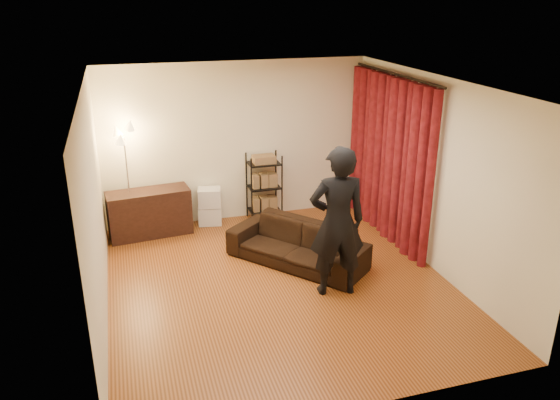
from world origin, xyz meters
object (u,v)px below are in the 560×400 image
object	(u,v)px
storage_boxes	(210,206)
sofa	(297,244)
person	(337,222)
wire_shelf	(264,187)
floor_lamp	(128,182)
media_cabinet	(150,213)

from	to	relation	value
storage_boxes	sofa	bearing A→B (deg)	-61.58
person	wire_shelf	xyz separation A→B (m)	(-0.24, 2.68, -0.41)
person	wire_shelf	size ratio (longest dim) A/B	1.71
person	floor_lamp	xyz separation A→B (m)	(-2.48, 2.60, -0.08)
media_cabinet	floor_lamp	world-z (taller)	floor_lamp
media_cabinet	wire_shelf	world-z (taller)	wire_shelf
sofa	media_cabinet	distance (m)	2.57
media_cabinet	wire_shelf	distance (m)	1.97
person	floor_lamp	distance (m)	3.60
storage_boxes	person	bearing A→B (deg)	-66.33
wire_shelf	person	bearing A→B (deg)	-69.85
person	storage_boxes	distance (m)	3.04
storage_boxes	media_cabinet	bearing A→B (deg)	-171.22
person	floor_lamp	size ratio (longest dim) A/B	1.09
wire_shelf	floor_lamp	world-z (taller)	floor_lamp
sofa	floor_lamp	bearing A→B (deg)	-166.11
media_cabinet	wire_shelf	size ratio (longest dim) A/B	1.11
sofa	wire_shelf	size ratio (longest dim) A/B	1.74
media_cabinet	floor_lamp	bearing A→B (deg)	165.53
sofa	floor_lamp	world-z (taller)	floor_lamp
sofa	person	distance (m)	1.18
storage_boxes	wire_shelf	size ratio (longest dim) A/B	0.55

